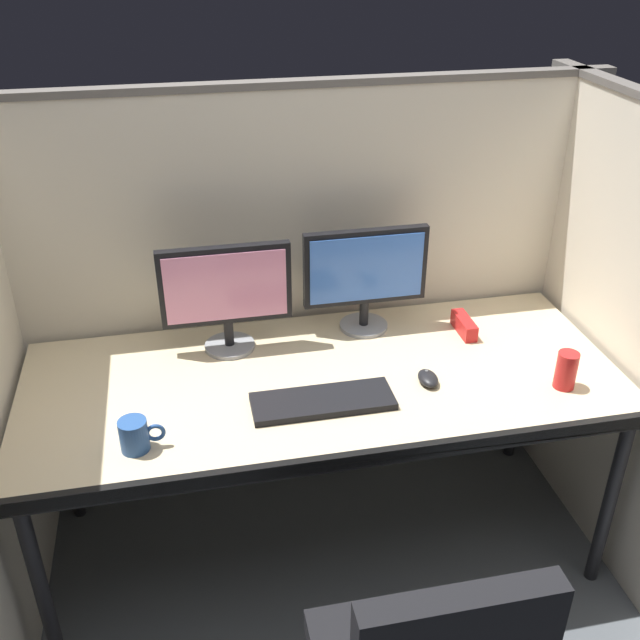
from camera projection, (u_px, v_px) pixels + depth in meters
name	position (u px, v px, depth m)	size (l,w,h in m)	color
ground_plane	(341.00, 609.00, 2.44)	(8.00, 8.00, 0.00)	#4C5156
cubicle_partition_rear	(298.00, 299.00, 2.68)	(2.21, 0.06, 1.57)	beige
cubicle_partition_right	(625.00, 346.00, 2.39)	(0.06, 1.41, 1.57)	beige
desk	(324.00, 391.00, 2.34)	(1.90, 0.80, 0.74)	beige
monitor_left	(226.00, 291.00, 2.37)	(0.43, 0.17, 0.37)	gray
monitor_right	(365.00, 273.00, 2.49)	(0.43, 0.17, 0.37)	gray
keyboard_main	(323.00, 401.00, 2.19)	(0.43, 0.15, 0.02)	black
computer_mouse	(428.00, 378.00, 2.29)	(0.06, 0.10, 0.04)	black
coffee_mug	(135.00, 435.00, 1.99)	(0.13, 0.08, 0.09)	#264C8C
red_stapler	(464.00, 325.00, 2.56)	(0.04, 0.15, 0.06)	red
soda_can	(566.00, 370.00, 2.25)	(0.07, 0.07, 0.12)	red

